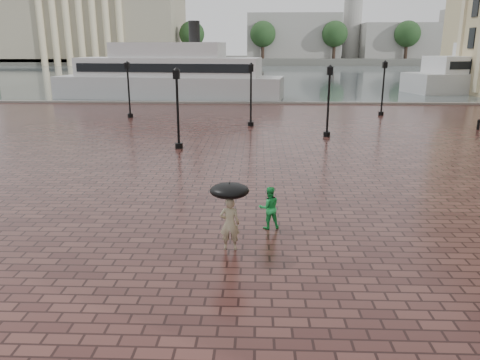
{
  "coord_description": "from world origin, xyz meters",
  "views": [
    {
      "loc": [
        -1.52,
        -16.17,
        5.61
      ],
      "look_at": [
        -2.07,
        -1.44,
        1.4
      ],
      "focal_mm": 35.0,
      "sensor_mm": 36.0,
      "label": 1
    }
  ],
  "objects_px": {
    "street_lamps": "(256,95)",
    "ferry_near": "(169,76)",
    "child_pedestrian": "(269,208)",
    "adult_pedestrian": "(230,224)"
  },
  "relations": [
    {
      "from": "adult_pedestrian",
      "to": "ferry_near",
      "type": "bearing_deg",
      "value": -77.94
    },
    {
      "from": "child_pedestrian",
      "to": "ferry_near",
      "type": "bearing_deg",
      "value": -89.05
    },
    {
      "from": "adult_pedestrian",
      "to": "ferry_near",
      "type": "distance_m",
      "value": 41.84
    },
    {
      "from": "street_lamps",
      "to": "ferry_near",
      "type": "bearing_deg",
      "value": 116.87
    },
    {
      "from": "street_lamps",
      "to": "child_pedestrian",
      "type": "xyz_separation_m",
      "value": [
        0.48,
        -19.72,
        -1.64
      ]
    },
    {
      "from": "adult_pedestrian",
      "to": "ferry_near",
      "type": "height_order",
      "value": "ferry_near"
    },
    {
      "from": "street_lamps",
      "to": "ferry_near",
      "type": "distance_m",
      "value": 21.75
    },
    {
      "from": "adult_pedestrian",
      "to": "child_pedestrian",
      "type": "relative_size",
      "value": 1.13
    },
    {
      "from": "street_lamps",
      "to": "adult_pedestrian",
      "type": "relative_size",
      "value": 13.75
    },
    {
      "from": "child_pedestrian",
      "to": "ferry_near",
      "type": "distance_m",
      "value": 40.49
    }
  ]
}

